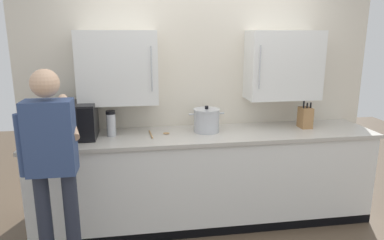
{
  "coord_description": "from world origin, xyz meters",
  "views": [
    {
      "loc": [
        -0.66,
        -2.48,
        1.9
      ],
      "look_at": [
        -0.15,
        0.73,
        1.09
      ],
      "focal_mm": 32.93,
      "sensor_mm": 36.0,
      "label": 1
    }
  ],
  "objects_px": {
    "wooden_spoon": "(158,134)",
    "knife_block": "(305,117)",
    "thermos_flask": "(111,123)",
    "stock_pot": "(207,120)",
    "microwave_oven": "(66,121)",
    "person_figure": "(52,160)"
  },
  "relations": [
    {
      "from": "thermos_flask",
      "to": "person_figure",
      "type": "bearing_deg",
      "value": -116.6
    },
    {
      "from": "stock_pot",
      "to": "person_figure",
      "type": "relative_size",
      "value": 0.21
    },
    {
      "from": "microwave_oven",
      "to": "stock_pot",
      "type": "xyz_separation_m",
      "value": [
        1.33,
        0.02,
        -0.05
      ]
    },
    {
      "from": "stock_pot",
      "to": "wooden_spoon",
      "type": "bearing_deg",
      "value": -175.39
    },
    {
      "from": "stock_pot",
      "to": "knife_block",
      "type": "xyz_separation_m",
      "value": [
        1.04,
        -0.01,
        -0.01
      ]
    },
    {
      "from": "thermos_flask",
      "to": "microwave_oven",
      "type": "bearing_deg",
      "value": -179.47
    },
    {
      "from": "wooden_spoon",
      "to": "person_figure",
      "type": "height_order",
      "value": "person_figure"
    },
    {
      "from": "knife_block",
      "to": "thermos_flask",
      "type": "bearing_deg",
      "value": -179.76
    },
    {
      "from": "thermos_flask",
      "to": "knife_block",
      "type": "bearing_deg",
      "value": 0.24
    },
    {
      "from": "microwave_oven",
      "to": "thermos_flask",
      "type": "distance_m",
      "value": 0.41
    },
    {
      "from": "microwave_oven",
      "to": "stock_pot",
      "type": "height_order",
      "value": "microwave_oven"
    },
    {
      "from": "wooden_spoon",
      "to": "thermos_flask",
      "type": "bearing_deg",
      "value": 177.1
    },
    {
      "from": "stock_pot",
      "to": "wooden_spoon",
      "type": "distance_m",
      "value": 0.49
    },
    {
      "from": "knife_block",
      "to": "person_figure",
      "type": "xyz_separation_m",
      "value": [
        -2.34,
        -0.76,
        -0.05
      ]
    },
    {
      "from": "wooden_spoon",
      "to": "knife_block",
      "type": "xyz_separation_m",
      "value": [
        1.52,
        0.03,
        0.1
      ]
    },
    {
      "from": "stock_pot",
      "to": "thermos_flask",
      "type": "bearing_deg",
      "value": -178.99
    },
    {
      "from": "wooden_spoon",
      "to": "thermos_flask",
      "type": "xyz_separation_m",
      "value": [
        -0.44,
        0.02,
        0.12
      ]
    },
    {
      "from": "microwave_oven",
      "to": "knife_block",
      "type": "xyz_separation_m",
      "value": [
        2.37,
        0.01,
        -0.06
      ]
    },
    {
      "from": "stock_pot",
      "to": "thermos_flask",
      "type": "relative_size",
      "value": 1.43
    },
    {
      "from": "wooden_spoon",
      "to": "stock_pot",
      "type": "bearing_deg",
      "value": 4.61
    },
    {
      "from": "microwave_oven",
      "to": "person_figure",
      "type": "xyz_separation_m",
      "value": [
        0.03,
        -0.75,
        -0.11
      ]
    },
    {
      "from": "microwave_oven",
      "to": "stock_pot",
      "type": "bearing_deg",
      "value": 0.86
    }
  ]
}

